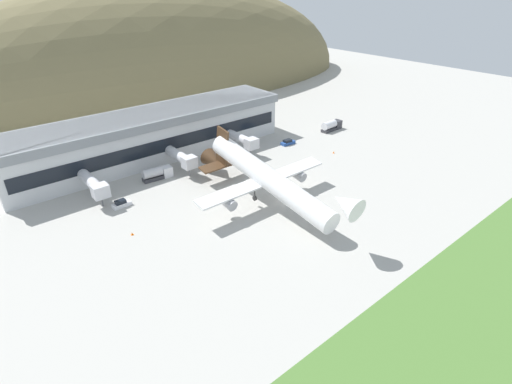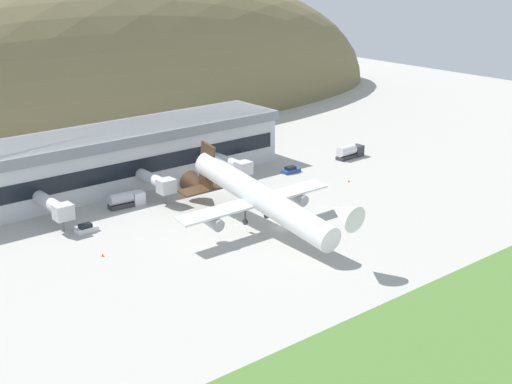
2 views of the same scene
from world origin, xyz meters
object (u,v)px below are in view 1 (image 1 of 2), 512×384
object	(u,v)px
traffic_cone_0	(334,152)
traffic_cone_1	(132,234)
box_truck	(157,173)
cargo_airplane	(266,178)
fuel_truck	(331,126)
jetway_2	(243,140)
service_car_0	(121,204)
terminal_building	(151,132)
jetway_1	(182,158)
service_car_1	(288,142)
jetway_0	(94,185)

from	to	relation	value
traffic_cone_0	traffic_cone_1	world-z (taller)	same
box_truck	traffic_cone_1	world-z (taller)	box_truck
cargo_airplane	fuel_truck	world-z (taller)	cargo_airplane
jetway_2	traffic_cone_1	xyz separation A→B (m)	(-42.36, -18.42, -3.71)
cargo_airplane	service_car_0	size ratio (longest dim) A/B	11.39
terminal_building	service_car_0	xyz separation A→B (m)	(-18.56, -20.80, -6.45)
jetway_1	box_truck	xyz separation A→B (m)	(-7.00, 0.57, -2.50)
service_car_0	service_car_1	bearing A→B (deg)	3.43
cargo_airplane	terminal_building	bearing A→B (deg)	99.50
jetway_1	jetway_2	distance (m)	19.83
jetway_0	box_truck	distance (m)	15.94
terminal_building	service_car_1	bearing A→B (deg)	-26.51
terminal_building	traffic_cone_1	distance (m)	39.69
jetway_1	box_truck	world-z (taller)	jetway_1
service_car_1	fuel_truck	xyz separation A→B (m)	(19.62, -0.13, 0.95)
traffic_cone_1	service_car_0	bearing A→B (deg)	75.95
service_car_1	service_car_0	bearing A→B (deg)	-176.57
service_car_0	service_car_1	distance (m)	53.90
traffic_cone_0	traffic_cone_1	xyz separation A→B (m)	(-62.13, -1.65, 0.00)
service_car_0	jetway_0	bearing A→B (deg)	116.66
jetway_1	jetway_2	size ratio (longest dim) A/B	0.99
box_truck	jetway_2	bearing A→B (deg)	-1.39
jetway_0	cargo_airplane	xyz separation A→B (m)	(28.44, -25.65, 2.31)
box_truck	traffic_cone_0	distance (m)	49.78
jetway_1	jetway_2	xyz separation A→B (m)	(19.83, -0.08, 0.00)
terminal_building	traffic_cone_0	world-z (taller)	terminal_building
jetway_2	cargo_airplane	distance (m)	29.64
service_car_0	cargo_airplane	bearing A→B (deg)	-37.46
jetway_0	fuel_truck	world-z (taller)	jetway_0
terminal_building	box_truck	size ratio (longest dim) A/B	10.22
service_car_0	traffic_cone_1	world-z (taller)	service_car_0
traffic_cone_1	jetway_2	bearing A→B (deg)	23.51
jetway_1	cargo_airplane	size ratio (longest dim) A/B	0.25
jetway_1	fuel_truck	bearing A→B (deg)	-3.81
cargo_airplane	fuel_truck	size ratio (longest dim) A/B	5.64
cargo_airplane	jetway_0	bearing A→B (deg)	137.95
terminal_building	service_car_1	distance (m)	39.92
traffic_cone_0	fuel_truck	bearing A→B (deg)	42.96
terminal_building	service_car_0	world-z (taller)	terminal_building
jetway_0	fuel_truck	distance (m)	76.68
service_car_1	box_truck	world-z (taller)	box_truck
terminal_building	fuel_truck	bearing A→B (deg)	-17.89
jetway_2	cargo_airplane	size ratio (longest dim) A/B	0.25
cargo_airplane	service_car_1	distance (m)	36.82
service_car_0	traffic_cone_1	xyz separation A→B (m)	(-2.96, -11.83, -0.38)
service_car_0	box_truck	bearing A→B (deg)	29.98
jetway_1	cargo_airplane	xyz separation A→B (m)	(5.72, -26.05, 2.31)
cargo_airplane	fuel_truck	bearing A→B (deg)	25.02
jetway_0	jetway_1	world-z (taller)	same
jetway_2	service_car_1	xyz separation A→B (m)	(14.41, -3.37, -3.35)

